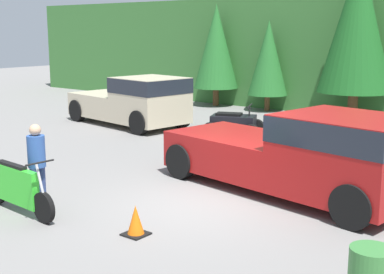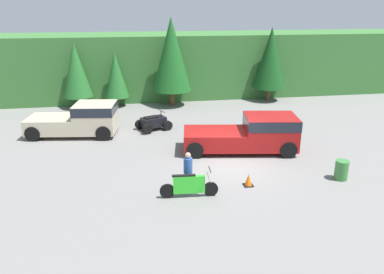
{
  "view_description": "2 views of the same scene",
  "coord_description": "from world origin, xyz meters",
  "px_view_note": "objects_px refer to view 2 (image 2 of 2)",
  "views": [
    {
      "loc": [
        6.5,
        -8.63,
        3.59
      ],
      "look_at": [
        -1.64,
        1.81,
        0.95
      ],
      "focal_mm": 50.0,
      "sensor_mm": 36.0,
      "label": 1
    },
    {
      "loc": [
        -4.64,
        -16.0,
        7.32
      ],
      "look_at": [
        -1.64,
        1.81,
        0.95
      ],
      "focal_mm": 35.0,
      "sensor_mm": 36.0,
      "label": 2
    }
  ],
  "objects_px": {
    "dirt_bike": "(189,186)",
    "traffic_cone": "(248,180)",
    "pickup_truck_second": "(81,119)",
    "quad_atv": "(154,123)",
    "steel_barrel": "(341,170)",
    "pickup_truck_red": "(251,133)",
    "rider_person": "(188,171)"
  },
  "relations": [
    {
      "from": "dirt_bike",
      "to": "quad_atv",
      "type": "relative_size",
      "value": 1.02
    },
    {
      "from": "pickup_truck_second",
      "to": "quad_atv",
      "type": "distance_m",
      "value": 4.3
    },
    {
      "from": "quad_atv",
      "to": "steel_barrel",
      "type": "distance_m",
      "value": 11.42
    },
    {
      "from": "pickup_truck_red",
      "to": "pickup_truck_second",
      "type": "distance_m",
      "value": 9.99
    },
    {
      "from": "pickup_truck_second",
      "to": "steel_barrel",
      "type": "height_order",
      "value": "pickup_truck_second"
    },
    {
      "from": "pickup_truck_red",
      "to": "traffic_cone",
      "type": "height_order",
      "value": "pickup_truck_red"
    },
    {
      "from": "rider_person",
      "to": "steel_barrel",
      "type": "xyz_separation_m",
      "value": [
        6.89,
        0.05,
        -0.51
      ]
    },
    {
      "from": "dirt_bike",
      "to": "traffic_cone",
      "type": "xyz_separation_m",
      "value": [
        2.66,
        0.57,
        -0.24
      ]
    },
    {
      "from": "pickup_truck_second",
      "to": "traffic_cone",
      "type": "bearing_deg",
      "value": -38.11
    },
    {
      "from": "pickup_truck_second",
      "to": "steel_barrel",
      "type": "distance_m",
      "value": 14.48
    },
    {
      "from": "pickup_truck_second",
      "to": "rider_person",
      "type": "relative_size",
      "value": 3.08
    },
    {
      "from": "pickup_truck_second",
      "to": "dirt_bike",
      "type": "distance_m",
      "value": 10.02
    },
    {
      "from": "dirt_bike",
      "to": "steel_barrel",
      "type": "bearing_deg",
      "value": 7.86
    },
    {
      "from": "quad_atv",
      "to": "pickup_truck_red",
      "type": "bearing_deg",
      "value": -64.74
    },
    {
      "from": "steel_barrel",
      "to": "dirt_bike",
      "type": "bearing_deg",
      "value": -175.9
    },
    {
      "from": "pickup_truck_second",
      "to": "quad_atv",
      "type": "relative_size",
      "value": 2.32
    },
    {
      "from": "quad_atv",
      "to": "dirt_bike",
      "type": "bearing_deg",
      "value": -107.16
    },
    {
      "from": "pickup_truck_second",
      "to": "rider_person",
      "type": "xyz_separation_m",
      "value": [
        5.08,
        -8.18,
        -0.06
      ]
    },
    {
      "from": "dirt_bike",
      "to": "traffic_cone",
      "type": "height_order",
      "value": "dirt_bike"
    },
    {
      "from": "pickup_truck_red",
      "to": "pickup_truck_second",
      "type": "xyz_separation_m",
      "value": [
        -9.1,
        4.14,
        -0.0
      ]
    },
    {
      "from": "dirt_bike",
      "to": "steel_barrel",
      "type": "relative_size",
      "value": 2.69
    },
    {
      "from": "dirt_bike",
      "to": "traffic_cone",
      "type": "distance_m",
      "value": 2.74
    },
    {
      "from": "pickup_truck_red",
      "to": "traffic_cone",
      "type": "bearing_deg",
      "value": -100.16
    },
    {
      "from": "pickup_truck_red",
      "to": "pickup_truck_second",
      "type": "bearing_deg",
      "value": 164.68
    },
    {
      "from": "pickup_truck_second",
      "to": "dirt_bike",
      "type": "xyz_separation_m",
      "value": [
        5.06,
        -8.63,
        -0.51
      ]
    },
    {
      "from": "traffic_cone",
      "to": "pickup_truck_second",
      "type": "bearing_deg",
      "value": 133.77
    },
    {
      "from": "dirt_bike",
      "to": "quad_atv",
      "type": "height_order",
      "value": "dirt_bike"
    },
    {
      "from": "steel_barrel",
      "to": "pickup_truck_red",
      "type": "bearing_deg",
      "value": 125.71
    },
    {
      "from": "pickup_truck_second",
      "to": "quad_atv",
      "type": "height_order",
      "value": "pickup_truck_second"
    },
    {
      "from": "pickup_truck_second",
      "to": "pickup_truck_red",
      "type": "bearing_deg",
      "value": -16.36
    },
    {
      "from": "rider_person",
      "to": "steel_barrel",
      "type": "relative_size",
      "value": 1.99
    },
    {
      "from": "pickup_truck_second",
      "to": "rider_person",
      "type": "distance_m",
      "value": 9.63
    }
  ]
}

